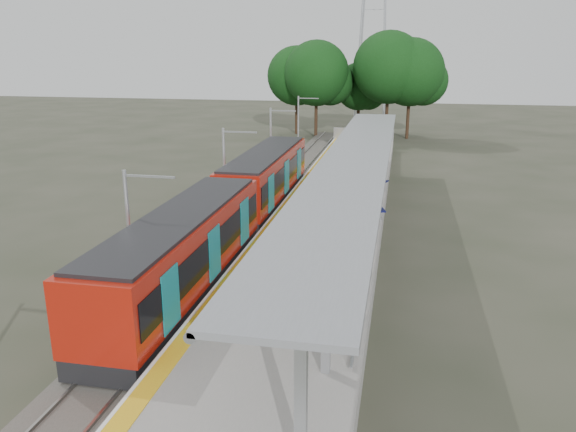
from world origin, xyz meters
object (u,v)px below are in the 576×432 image
(bench_near, at_px, (329,278))
(litter_bin, at_px, (362,230))
(train, at_px, (233,205))
(bench_mid, at_px, (376,206))
(bench_far, at_px, (381,181))
(info_pillar_far, at_px, (345,200))
(info_pillar_near, at_px, (317,249))

(bench_near, distance_m, litter_bin, 6.63)
(litter_bin, bearing_deg, train, 173.10)
(bench_mid, relative_size, bench_far, 1.25)
(train, bearing_deg, bench_mid, 22.80)
(bench_far, relative_size, litter_bin, 1.69)
(litter_bin, bearing_deg, info_pillar_far, 107.47)
(bench_near, height_order, bench_far, bench_near)
(litter_bin, bearing_deg, info_pillar_near, -110.51)
(bench_mid, bearing_deg, info_pillar_far, 167.15)
(info_pillar_near, relative_size, info_pillar_far, 0.92)
(litter_bin, bearing_deg, bench_near, -96.40)
(train, xyz_separation_m, info_pillar_near, (5.06, -4.98, -0.26))
(bench_far, distance_m, info_pillar_far, 6.93)
(info_pillar_far, xyz_separation_m, litter_bin, (1.16, -3.70, -0.45))
(train, xyz_separation_m, bench_mid, (7.10, 2.98, -0.44))
(bench_mid, height_order, bench_far, bench_mid)
(info_pillar_near, bearing_deg, info_pillar_far, 105.69)
(info_pillar_far, bearing_deg, bench_mid, 18.07)
(bench_near, xyz_separation_m, info_pillar_far, (-0.43, 10.29, 0.29))
(bench_near, distance_m, info_pillar_far, 10.30)
(bench_far, height_order, litter_bin, bench_far)
(bench_mid, relative_size, litter_bin, 2.11)
(bench_far, bearing_deg, litter_bin, -73.79)
(train, relative_size, bench_mid, 15.67)
(train, relative_size, litter_bin, 33.10)
(bench_far, bearing_deg, bench_near, -75.21)
(bench_far, xyz_separation_m, info_pillar_far, (-1.66, -6.71, 0.38))
(info_pillar_near, bearing_deg, bench_near, -52.55)
(info_pillar_near, xyz_separation_m, litter_bin, (1.56, 4.18, -0.38))
(bench_far, xyz_separation_m, info_pillar_near, (-2.06, -14.59, 0.31))
(info_pillar_near, distance_m, litter_bin, 4.48)
(bench_near, bearing_deg, litter_bin, 108.03)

